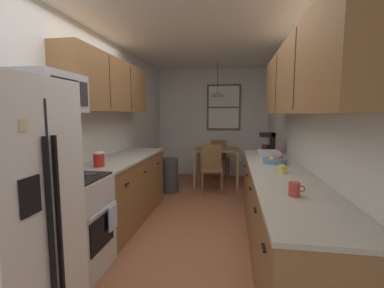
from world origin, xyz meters
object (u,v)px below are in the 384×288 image
dining_chair_far (219,157)px  table_serving_bowl (215,147)px  mug_by_coffeemaker (294,189)px  fruit_bowl (275,160)px  dining_chair_near (212,166)px  mug_spare (282,169)px  trash_bin (169,175)px  refrigerator (5,211)px  stove_range (70,224)px  dish_rack (269,155)px  coffee_maker (269,143)px  dining_table (217,155)px  microwave_over_range (51,93)px  storage_canister (99,159)px

dining_chair_far → table_serving_bowl: (-0.06, -0.48, 0.29)m
mug_by_coffeemaker → fruit_bowl: bearing=87.5°
dining_chair_near → mug_spare: size_ratio=8.27×
trash_bin → mug_by_coffeemaker: bearing=-59.8°
refrigerator → stove_range: bearing=92.3°
trash_bin → dish_rack: bearing=-35.1°
coffee_maker → fruit_bowl: 0.85m
dining_chair_far → dish_rack: 2.63m
coffee_maker → stove_range: bearing=-136.4°
table_serving_bowl → dining_chair_far: bearing=82.5°
refrigerator → dining_chair_near: size_ratio=1.92×
coffee_maker → dish_rack: coffee_maker is taller
trash_bin → dining_chair_near: bearing=10.4°
stove_range → dish_rack: stove_range is taller
dining_table → dining_chair_far: dining_chair_far is taller
microwave_over_range → dining_table: size_ratio=0.66×
dining_chair_near → mug_by_coffeemaker: (0.83, -2.98, 0.45)m
dining_chair_far → storage_canister: (-1.20, -3.35, 0.48)m
dining_chair_far → mug_by_coffeemaker: (0.75, -4.12, 0.45)m
microwave_over_range → table_serving_bowl: microwave_over_range is taller
mug_by_coffeemaker → mug_spare: bearing=86.2°
dining_table → trash_bin: bearing=-140.3°
mug_by_coffeemaker → coffee_maker: bearing=87.4°
refrigerator → fruit_bowl: 2.67m
microwave_over_range → coffee_maker: 2.96m
microwave_over_range → coffee_maker: (2.15, 1.94, -0.62)m
trash_bin → dish_rack: 2.15m
refrigerator → storage_canister: bearing=91.5°
dining_table → fruit_bowl: fruit_bowl is taller
microwave_over_range → mug_spare: bearing=14.9°
coffee_maker → dish_rack: size_ratio=0.91×
mug_spare → coffee_maker: bearing=88.1°
dining_chair_near → fruit_bowl: size_ratio=3.26×
dining_chair_near → fruit_bowl: fruit_bowl is taller
dining_chair_near → dining_chair_far: 1.14m
table_serving_bowl → dining_table: bearing=-67.9°
table_serving_bowl → trash_bin: bearing=-135.9°
dining_chair_near → refrigerator: bearing=-107.2°
dining_table → mug_spare: 2.94m
refrigerator → microwave_over_range: (-0.14, 0.70, 0.82)m
refrigerator → dish_rack: refrigerator is taller
dining_chair_far → trash_bin: 1.58m
table_serving_bowl → stove_range: bearing=-108.1°
refrigerator → fruit_bowl: size_ratio=6.26×
storage_canister → dish_rack: (1.98, 0.87, -0.03)m
dining_table → dining_chair_near: size_ratio=1.02×
stove_range → mug_by_coffeemaker: stove_range is taller
dining_chair_far → coffee_maker: size_ratio=2.90×
dish_rack → microwave_over_range: bearing=-145.1°
microwave_over_range → mug_spare: 2.30m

